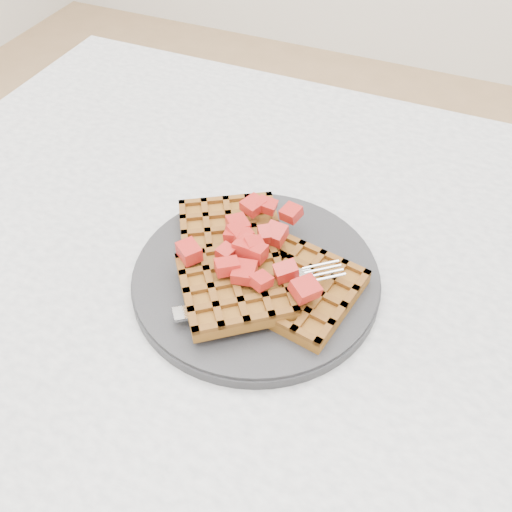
% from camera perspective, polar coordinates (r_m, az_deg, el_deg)
% --- Properties ---
extents(table, '(1.20, 0.80, 0.75)m').
position_cam_1_polar(table, '(0.69, 8.60, -10.21)').
color(table, silver).
rests_on(table, ground).
extents(plate, '(0.26, 0.26, 0.02)m').
position_cam_1_polar(plate, '(0.60, 0.00, -2.13)').
color(plate, '#242427').
rests_on(plate, table).
extents(waffles, '(0.23, 0.22, 0.03)m').
position_cam_1_polar(waffles, '(0.58, -0.13, -1.12)').
color(waffles, brown).
rests_on(waffles, plate).
extents(strawberry_pile, '(0.15, 0.15, 0.02)m').
position_cam_1_polar(strawberry_pile, '(0.56, 0.00, 0.99)').
color(strawberry_pile, '#8F0100').
rests_on(strawberry_pile, waffles).
extents(fork, '(0.15, 0.13, 0.02)m').
position_cam_1_polar(fork, '(0.56, 1.57, -4.07)').
color(fork, silver).
rests_on(fork, plate).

